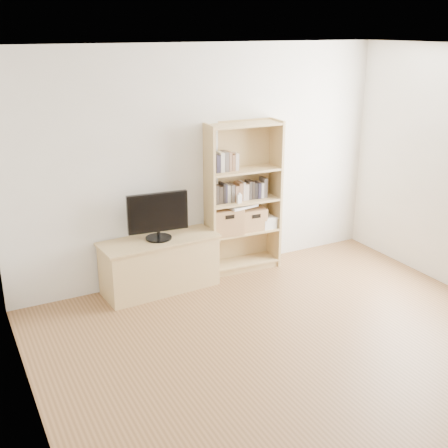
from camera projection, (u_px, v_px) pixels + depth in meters
floor at (336, 380)px, 4.62m from camera, size 4.50×5.00×0.01m
back_wall at (203, 164)px, 6.28m from camera, size 4.50×0.02×2.60m
left_wall at (37, 296)px, 3.21m from camera, size 0.02×5.00×2.60m
ceiling at (362, 51)px, 3.76m from camera, size 4.50×5.00×0.01m
tv_stand at (160, 265)px, 6.14m from camera, size 1.27×0.54×0.57m
bookshelf at (243, 198)px, 6.48m from camera, size 0.89×0.36×1.76m
television at (158, 216)px, 5.95m from camera, size 0.66×0.12×0.51m
books_row_mid at (242, 190)px, 6.47m from camera, size 0.81×0.22×0.21m
books_row_upper at (227, 162)px, 6.27m from camera, size 0.36×0.16×0.19m
baby_monitor at (239, 199)px, 6.34m from camera, size 0.05×0.03×0.10m
basket_left at (225, 221)px, 6.46m from camera, size 0.40×0.34×0.30m
basket_right at (251, 219)px, 6.60m from camera, size 0.32×0.27×0.25m
laptop at (240, 205)px, 6.46m from camera, size 0.38×0.29×0.03m
magazine_stack at (266, 222)px, 6.70m from camera, size 0.18×0.25×0.12m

